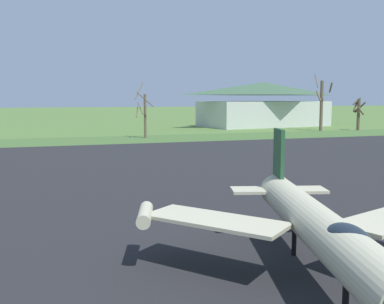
{
  "coord_description": "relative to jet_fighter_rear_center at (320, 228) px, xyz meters",
  "views": [
    {
      "loc": [
        -14.79,
        -7.09,
        5.75
      ],
      "look_at": [
        -4.8,
        22.45,
        2.07
      ],
      "focal_mm": 42.62,
      "sensor_mm": 36.0,
      "label": 1
    }
  ],
  "objects": [
    {
      "name": "bare_tree_right_of_center",
      "position": [
        39.62,
        57.66,
        3.06
      ],
      "size": [
        3.59,
        3.55,
        10.07
      ],
      "color": "brown",
      "rests_on": "ground"
    },
    {
      "name": "visitor_building",
      "position": [
        36.64,
        73.7,
        2.56
      ],
      "size": [
        28.43,
        16.73,
        9.08
      ],
      "color": "beige",
      "rests_on": "ground"
    },
    {
      "name": "asphalt_apron",
      "position": [
        6.88,
        14.34,
        -1.86
      ],
      "size": [
        93.18,
        62.1,
        0.05
      ],
      "primitive_type": "cube",
      "color": "black",
      "rests_on": "ground"
    },
    {
      "name": "grass_verge_strip",
      "position": [
        6.88,
        51.39,
        -1.85
      ],
      "size": [
        153.18,
        12.0,
        0.06
      ],
      "primitive_type": "cube",
      "color": "#3F5F2E",
      "rests_on": "ground"
    },
    {
      "name": "bare_tree_far_right",
      "position": [
        46.71,
        56.7,
        1.41
      ],
      "size": [
        2.25,
        2.2,
        5.93
      ],
      "color": "brown",
      "rests_on": "ground"
    },
    {
      "name": "jet_fighter_rear_center",
      "position": [
        0.0,
        0.0,
        0.0
      ],
      "size": [
        11.36,
        13.53,
        4.5
      ],
      "color": "#B7B293",
      "rests_on": "ground"
    },
    {
      "name": "bare_tree_center",
      "position": [
        6.59,
        52.98,
        1.73
      ],
      "size": [
        2.46,
        2.92,
        8.1
      ],
      "color": "brown",
      "rests_on": "ground"
    }
  ]
}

